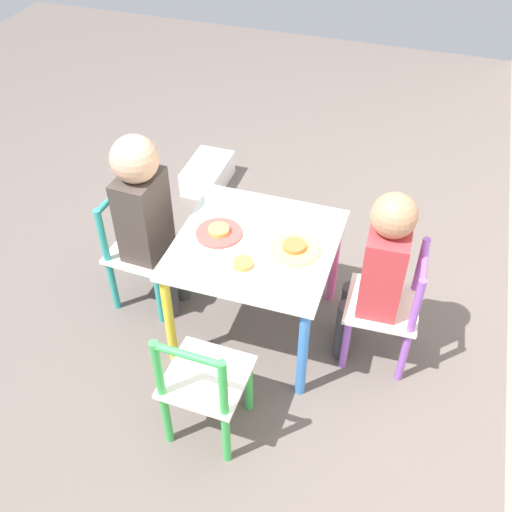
# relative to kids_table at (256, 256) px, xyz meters

# --- Properties ---
(ground_plane) EXTENTS (6.00, 6.00, 0.00)m
(ground_plane) POSITION_rel_kids_table_xyz_m (0.00, 0.00, -0.38)
(ground_plane) COLOR #5B514C
(kids_table) EXTENTS (0.57, 0.57, 0.45)m
(kids_table) POSITION_rel_kids_table_xyz_m (0.00, 0.00, 0.00)
(kids_table) COLOR silver
(kids_table) RESTS_ON ground_plane
(chair_teal) EXTENTS (0.27, 0.27, 0.51)m
(chair_teal) POSITION_rel_kids_table_xyz_m (-0.03, -0.50, -0.13)
(chair_teal) COLOR silver
(chair_teal) RESTS_ON ground_plane
(chair_purple) EXTENTS (0.27, 0.27, 0.51)m
(chair_purple) POSITION_rel_kids_table_xyz_m (-0.02, 0.50, -0.13)
(chair_purple) COLOR silver
(chair_purple) RESTS_ON ground_plane
(chair_green) EXTENTS (0.27, 0.27, 0.51)m
(chair_green) POSITION_rel_kids_table_xyz_m (0.50, -0.01, -0.13)
(chair_green) COLOR silver
(chair_green) RESTS_ON ground_plane
(child_front) EXTENTS (0.21, 0.23, 0.78)m
(child_front) POSITION_rel_kids_table_xyz_m (-0.02, -0.44, 0.09)
(child_front) COLOR #38383D
(child_front) RESTS_ON ground_plane
(child_back) EXTENTS (0.21, 0.21, 0.74)m
(child_back) POSITION_rel_kids_table_xyz_m (-0.02, 0.44, 0.05)
(child_back) COLOR #38383D
(child_back) RESTS_ON ground_plane
(plate_front) EXTENTS (0.17, 0.17, 0.03)m
(plate_front) POSITION_rel_kids_table_xyz_m (-0.00, -0.14, 0.08)
(plate_front) COLOR #E54C47
(plate_front) RESTS_ON kids_table
(plate_back) EXTENTS (0.18, 0.18, 0.03)m
(plate_back) POSITION_rel_kids_table_xyz_m (0.00, 0.14, 0.08)
(plate_back) COLOR #EADB66
(plate_back) RESTS_ON kids_table
(plate_right) EXTENTS (0.16, 0.16, 0.03)m
(plate_right) POSITION_rel_kids_table_xyz_m (0.14, 0.00, 0.08)
(plate_right) COLOR white
(plate_right) RESTS_ON kids_table
(storage_bin) EXTENTS (0.31, 0.20, 0.13)m
(storage_bin) POSITION_rel_kids_table_xyz_m (-0.88, -0.55, -0.32)
(storage_bin) COLOR silver
(storage_bin) RESTS_ON ground_plane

